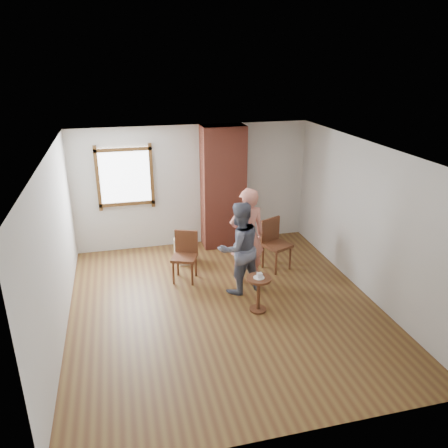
% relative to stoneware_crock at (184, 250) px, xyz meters
% --- Properties ---
extents(ground, '(5.50, 5.50, 0.00)m').
position_rel_stoneware_crock_xyz_m(ground, '(0.38, -1.82, -0.25)').
color(ground, brown).
rests_on(ground, ground).
extents(room_shell, '(5.04, 5.52, 2.62)m').
position_rel_stoneware_crock_xyz_m(room_shell, '(0.33, -1.22, 1.55)').
color(room_shell, silver).
rests_on(room_shell, ground).
extents(brick_chimney, '(0.90, 0.50, 2.60)m').
position_rel_stoneware_crock_xyz_m(brick_chimney, '(0.98, 0.68, 1.05)').
color(brick_chimney, '#AE503D').
rests_on(brick_chimney, ground).
extents(stoneware_crock, '(0.47, 0.47, 0.51)m').
position_rel_stoneware_crock_xyz_m(stoneware_crock, '(0.00, 0.00, 0.00)').
color(stoneware_crock, '#C7B790').
rests_on(stoneware_crock, ground).
extents(dark_pot, '(0.20, 0.20, 0.15)m').
position_rel_stoneware_crock_xyz_m(dark_pot, '(-0.01, 0.58, -0.18)').
color(dark_pot, black).
rests_on(dark_pot, ground).
extents(dining_chair_left, '(0.56, 0.56, 0.92)m').
position_rel_stoneware_crock_xyz_m(dining_chair_left, '(-0.08, -0.70, 0.26)').
color(dining_chair_left, brown).
rests_on(dining_chair_left, ground).
extents(dining_chair_right, '(0.61, 0.61, 0.99)m').
position_rel_stoneware_crock_xyz_m(dining_chair_right, '(1.67, -0.65, 0.30)').
color(dining_chair_right, brown).
rests_on(dining_chair_right, ground).
extents(side_table, '(0.40, 0.40, 0.60)m').
position_rel_stoneware_crock_xyz_m(side_table, '(0.89, -2.08, 0.15)').
color(side_table, brown).
rests_on(side_table, ground).
extents(cake_plate, '(0.18, 0.18, 0.01)m').
position_rel_stoneware_crock_xyz_m(cake_plate, '(0.89, -2.08, 0.35)').
color(cake_plate, white).
rests_on(cake_plate, side_table).
extents(cake_slice, '(0.08, 0.07, 0.06)m').
position_rel_stoneware_crock_xyz_m(cake_slice, '(0.90, -2.08, 0.38)').
color(cake_slice, white).
rests_on(cake_slice, cake_plate).
extents(man, '(0.94, 0.83, 1.65)m').
position_rel_stoneware_crock_xyz_m(man, '(0.76, -1.38, 0.57)').
color(man, black).
rests_on(man, ground).
extents(person_pink, '(0.67, 0.45, 1.78)m').
position_rel_stoneware_crock_xyz_m(person_pink, '(1.00, -1.05, 0.64)').
color(person_pink, '#EA8975').
rests_on(person_pink, ground).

